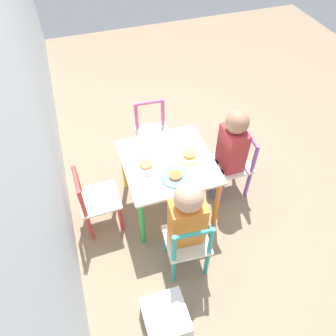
% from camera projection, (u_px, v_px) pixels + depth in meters
% --- Properties ---
extents(ground_plane, '(6.00, 6.00, 0.00)m').
position_uv_depth(ground_plane, '(168.00, 203.00, 2.49)').
color(ground_plane, '#8C755B').
extents(house_wall, '(6.00, 0.06, 2.60)m').
position_uv_depth(house_wall, '(1.00, 63.00, 1.37)').
color(house_wall, '#B2C1CC').
rests_on(house_wall, ground_plane).
extents(kids_table, '(0.59, 0.59, 0.46)m').
position_uv_depth(kids_table, '(168.00, 168.00, 2.20)').
color(kids_table, silver).
rests_on(kids_table, ground_plane).
extents(chair_teal, '(0.28, 0.28, 0.52)m').
position_uv_depth(chair_teal, '(188.00, 244.00, 1.97)').
color(chair_teal, silver).
rests_on(chair_teal, ground_plane).
extents(chair_purple, '(0.26, 0.26, 0.52)m').
position_uv_depth(chair_purple, '(234.00, 165.00, 2.41)').
color(chair_purple, silver).
rests_on(chair_purple, ground_plane).
extents(chair_red, '(0.27, 0.27, 0.52)m').
position_uv_depth(chair_red, '(96.00, 201.00, 2.18)').
color(chair_red, silver).
rests_on(chair_red, ground_plane).
extents(chair_pink, '(0.28, 0.28, 0.52)m').
position_uv_depth(chair_pink, '(153.00, 134.00, 2.63)').
color(chair_pink, silver).
rests_on(chair_pink, ground_plane).
extents(child_left, '(0.22, 0.21, 0.74)m').
position_uv_depth(child_left, '(186.00, 219.00, 1.87)').
color(child_left, '#7A6B5B').
rests_on(child_left, ground_plane).
extents(child_front, '(0.20, 0.21, 0.75)m').
position_uv_depth(child_front, '(230.00, 148.00, 2.25)').
color(child_front, '#4C608E').
rests_on(child_front, ground_plane).
extents(plate_left, '(0.18, 0.18, 0.03)m').
position_uv_depth(plate_left, '(175.00, 176.00, 2.04)').
color(plate_left, '#4C9EE0').
rests_on(plate_left, kids_table).
extents(plate_front, '(0.19, 0.19, 0.03)m').
position_uv_depth(plate_front, '(189.00, 155.00, 2.17)').
color(plate_front, '#EADB66').
rests_on(plate_front, kids_table).
extents(plate_back, '(0.18, 0.18, 0.03)m').
position_uv_depth(plate_back, '(146.00, 165.00, 2.11)').
color(plate_back, white).
rests_on(plate_back, kids_table).
extents(storage_bin, '(0.25, 0.24, 0.14)m').
position_uv_depth(storage_bin, '(166.00, 318.00, 1.86)').
color(storage_bin, silver).
rests_on(storage_bin, ground_plane).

